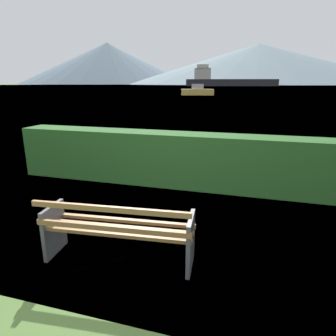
% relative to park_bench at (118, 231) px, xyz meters
% --- Properties ---
extents(ground_plane, '(1400.00, 1400.00, 0.00)m').
position_rel_park_bench_xyz_m(ground_plane, '(-0.01, 0.06, -0.43)').
color(ground_plane, '#4C6B33').
extents(water_surface, '(620.00, 620.00, 0.00)m').
position_rel_park_bench_xyz_m(water_surface, '(-0.01, 309.06, -0.43)').
color(water_surface, '#6B8EA3').
rests_on(water_surface, ground_plane).
extents(park_bench, '(1.94, 0.75, 0.87)m').
position_rel_park_bench_xyz_m(park_bench, '(0.00, 0.00, 0.00)').
color(park_bench, olive).
rests_on(park_bench, ground_plane).
extents(hedge_row, '(7.57, 0.69, 1.16)m').
position_rel_park_bench_xyz_m(hedge_row, '(-0.01, 3.10, 0.15)').
color(hedge_row, '#285B23').
rests_on(hedge_row, ground_plane).
extents(cargo_ship_large, '(66.96, 20.61, 15.26)m').
position_rel_park_bench_xyz_m(cargo_ship_large, '(-22.27, 227.30, 3.84)').
color(cargo_ship_large, '#232328').
rests_on(cargo_ship_large, water_surface).
extents(fishing_boat_near, '(6.23, 2.96, 2.04)m').
position_rel_park_bench_xyz_m(fishing_boat_near, '(-9.12, 53.13, 0.30)').
color(fishing_boat_near, gold).
rests_on(fishing_boat_near, water_surface).
extents(distant_hills, '(836.79, 437.19, 79.79)m').
position_rel_park_bench_xyz_m(distant_hills, '(-73.99, 556.67, 34.28)').
color(distant_hills, slate).
rests_on(distant_hills, ground_plane).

